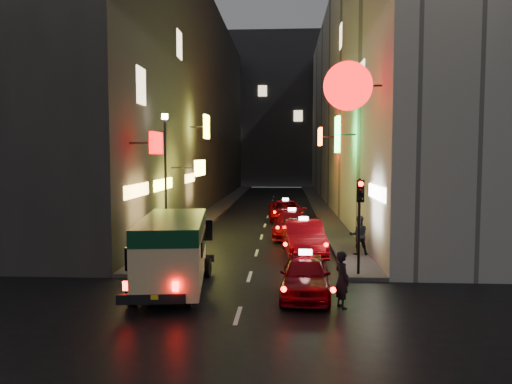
% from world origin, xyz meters
% --- Properties ---
extents(ground, '(120.00, 120.00, 0.00)m').
position_xyz_m(ground, '(0.00, 0.00, 0.00)').
color(ground, black).
rests_on(ground, ground).
extents(building_left, '(7.69, 52.00, 18.00)m').
position_xyz_m(building_left, '(-8.00, 33.99, 9.00)').
color(building_left, '#353330').
rests_on(building_left, ground).
extents(building_right, '(8.24, 52.00, 18.00)m').
position_xyz_m(building_right, '(8.00, 33.99, 9.00)').
color(building_right, '#ACA79D').
rests_on(building_right, ground).
extents(building_far, '(30.00, 10.00, 22.00)m').
position_xyz_m(building_far, '(0.00, 66.00, 11.00)').
color(building_far, '#2E2D32').
rests_on(building_far, ground).
extents(sidewalk_left, '(1.50, 52.00, 0.15)m').
position_xyz_m(sidewalk_left, '(-4.25, 34.00, 0.07)').
color(sidewalk_left, '#484543').
rests_on(sidewalk_left, ground).
extents(sidewalk_right, '(1.50, 52.00, 0.15)m').
position_xyz_m(sidewalk_right, '(4.25, 34.00, 0.07)').
color(sidewalk_right, '#484543').
rests_on(sidewalk_right, ground).
extents(minibus, '(2.67, 5.86, 2.42)m').
position_xyz_m(minibus, '(-2.40, 6.58, 1.53)').
color(minibus, beige).
rests_on(minibus, ground).
extents(taxi_near, '(2.20, 4.91, 1.70)m').
position_xyz_m(taxi_near, '(1.96, 6.14, 0.77)').
color(taxi_near, maroon).
rests_on(taxi_near, ground).
extents(taxi_second, '(2.79, 5.92, 2.00)m').
position_xyz_m(taxi_second, '(2.13, 12.70, 0.92)').
color(taxi_second, maroon).
rests_on(taxi_second, ground).
extents(taxi_third, '(2.31, 5.35, 1.85)m').
position_xyz_m(taxi_third, '(1.67, 17.64, 0.84)').
color(taxi_third, maroon).
rests_on(taxi_third, ground).
extents(taxi_far, '(2.34, 5.12, 1.76)m').
position_xyz_m(taxi_far, '(1.31, 24.71, 0.80)').
color(taxi_far, maroon).
rests_on(taxi_far, ground).
extents(pedestrian_crossing, '(0.61, 0.73, 1.91)m').
position_xyz_m(pedestrian_crossing, '(2.98, 4.90, 0.95)').
color(pedestrian_crossing, black).
rests_on(pedestrian_crossing, ground).
extents(pedestrian_sidewalk, '(0.76, 0.51, 1.94)m').
position_xyz_m(pedestrian_sidewalk, '(4.51, 12.17, 1.12)').
color(pedestrian_sidewalk, black).
rests_on(pedestrian_sidewalk, sidewalk_right).
extents(traffic_light, '(0.26, 0.43, 3.50)m').
position_xyz_m(traffic_light, '(4.00, 8.47, 2.69)').
color(traffic_light, black).
rests_on(traffic_light, sidewalk_right).
extents(lamp_post, '(0.28, 0.28, 6.22)m').
position_xyz_m(lamp_post, '(-4.20, 13.00, 3.72)').
color(lamp_post, black).
rests_on(lamp_post, sidewalk_left).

